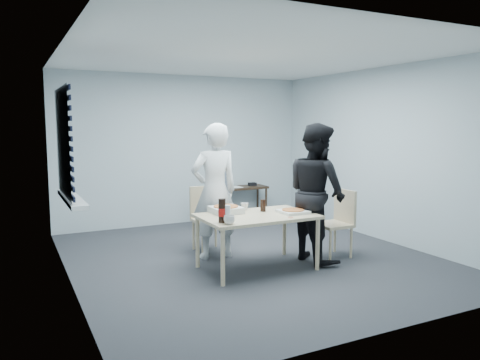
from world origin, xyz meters
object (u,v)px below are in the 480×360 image
mug_b (245,207)px  stool (219,206)px  dining_table (257,220)px  side_table (242,191)px  chair_right (338,218)px  soda_bottle (222,211)px  backpack (219,187)px  mug_a (229,220)px  person_black (316,192)px  chair_far (207,214)px  person_white (214,191)px

mug_b → stool: bearing=75.6°
dining_table → side_table: dining_table is taller
chair_right → mug_b: bearing=165.3°
side_table → soda_bottle: (-1.75, -2.96, 0.27)m
backpack → mug_a: 2.74m
person_black → side_table: person_black is taller
chair_far → stool: bearing=58.8°
chair_far → mug_a: bearing=-102.9°
person_white → soda_bottle: person_white is taller
person_black → backpack: bearing=9.6°
dining_table → backpack: size_ratio=2.96×
mug_a → chair_far: bearing=77.1°
chair_far → mug_b: 0.80m
mug_a → mug_b: 0.86m
chair_right → soda_bottle: size_ratio=3.31×
stool → backpack: size_ratio=1.05×
person_black → chair_right: bearing=-87.4°
chair_right → soda_bottle: 1.84m
stool → mug_b: 1.98m
stool → soda_bottle: size_ratio=1.82×
dining_table → stool: (0.49, 2.23, -0.23)m
dining_table → backpack: 2.27m
chair_right → mug_a: (-1.77, -0.35, 0.20)m
side_table → soda_bottle: soda_bottle is taller
dining_table → mug_a: bearing=-147.7°
soda_bottle → side_table: bearing=59.4°
backpack → dining_table: bearing=-83.5°
side_table → stool: size_ratio=1.88×
person_white → side_table: size_ratio=1.93×
chair_far → soda_bottle: size_ratio=3.31×
stool → backpack: 0.34m
side_table → mug_a: mug_a is taller
person_white → stool: (0.75, 1.55, -0.51)m
chair_far → chair_right: (1.45, -1.07, 0.00)m
dining_table → chair_right: 1.24m
mug_a → soda_bottle: (-0.03, 0.12, 0.08)m
mug_b → soda_bottle: (-0.56, -0.55, 0.08)m
person_white → mug_a: person_white is taller
chair_far → mug_a: (-0.32, -1.42, 0.20)m
person_white → person_black: size_ratio=1.00×
backpack → soda_bottle: backpack is taller
chair_far → stool: chair_far is taller
chair_far → chair_right: same height
chair_far → person_white: bearing=-98.1°
stool → backpack: bearing=-90.0°
side_table → stool: (-0.70, -0.51, -0.15)m
person_white → backpack: size_ratio=3.81×
chair_far → person_white: 0.55m
person_white → person_black: (1.13, -0.69, 0.00)m
person_black → side_table: size_ratio=1.93×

